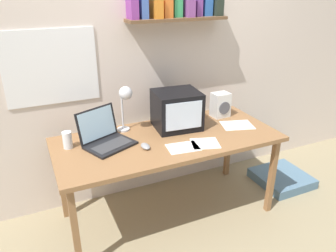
{
  "coord_description": "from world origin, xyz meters",
  "views": [
    {
      "loc": [
        -0.97,
        -2.13,
        1.87
      ],
      "look_at": [
        0.0,
        0.0,
        0.84
      ],
      "focal_mm": 35.0,
      "sensor_mm": 36.0,
      "label": 1
    }
  ],
  "objects_px": {
    "computer_mouse": "(145,146)",
    "printed_handout": "(237,125)",
    "desk_lamp": "(125,98)",
    "space_heater": "(220,105)",
    "laptop": "(105,136)",
    "juice_glass": "(68,141)",
    "loose_paper_near_monitor": "(183,147)",
    "floor_cushion": "(282,178)",
    "corner_desk": "(168,144)",
    "loose_paper_near_laptop": "(205,143)",
    "crt_monitor": "(177,110)"
  },
  "relations": [
    {
      "from": "desk_lamp",
      "to": "juice_glass",
      "type": "xyz_separation_m",
      "value": [
        -0.48,
        -0.09,
        -0.24
      ]
    },
    {
      "from": "crt_monitor",
      "to": "desk_lamp",
      "type": "distance_m",
      "value": 0.44
    },
    {
      "from": "corner_desk",
      "to": "loose_paper_near_laptop",
      "type": "relative_size",
      "value": 7.0
    },
    {
      "from": "computer_mouse",
      "to": "floor_cushion",
      "type": "relative_size",
      "value": 0.22
    },
    {
      "from": "juice_glass",
      "to": "space_heater",
      "type": "height_order",
      "value": "space_heater"
    },
    {
      "from": "desk_lamp",
      "to": "space_heater",
      "type": "relative_size",
      "value": 1.77
    },
    {
      "from": "space_heater",
      "to": "laptop",
      "type": "bearing_deg",
      "value": -176.91
    },
    {
      "from": "computer_mouse",
      "to": "printed_handout",
      "type": "xyz_separation_m",
      "value": [
        0.87,
        0.07,
        -0.01
      ]
    },
    {
      "from": "corner_desk",
      "to": "desk_lamp",
      "type": "xyz_separation_m",
      "value": [
        -0.26,
        0.23,
        0.35
      ]
    },
    {
      "from": "space_heater",
      "to": "loose_paper_near_monitor",
      "type": "distance_m",
      "value": 0.73
    },
    {
      "from": "laptop",
      "to": "space_heater",
      "type": "height_order",
      "value": "laptop"
    },
    {
      "from": "corner_desk",
      "to": "printed_handout",
      "type": "distance_m",
      "value": 0.65
    },
    {
      "from": "space_heater",
      "to": "computer_mouse",
      "type": "height_order",
      "value": "space_heater"
    },
    {
      "from": "space_heater",
      "to": "loose_paper_near_monitor",
      "type": "xyz_separation_m",
      "value": [
        -0.59,
        -0.42,
        -0.11
      ]
    },
    {
      "from": "corner_desk",
      "to": "laptop",
      "type": "bearing_deg",
      "value": 168.33
    },
    {
      "from": "corner_desk",
      "to": "space_heater",
      "type": "distance_m",
      "value": 0.68
    },
    {
      "from": "floor_cushion",
      "to": "printed_handout",
      "type": "bearing_deg",
      "value": 179.11
    },
    {
      "from": "computer_mouse",
      "to": "loose_paper_near_monitor",
      "type": "height_order",
      "value": "computer_mouse"
    },
    {
      "from": "loose_paper_near_monitor",
      "to": "floor_cushion",
      "type": "relative_size",
      "value": 0.52
    },
    {
      "from": "juice_glass",
      "to": "loose_paper_near_monitor",
      "type": "bearing_deg",
      "value": -24.38
    },
    {
      "from": "laptop",
      "to": "juice_glass",
      "type": "bearing_deg",
      "value": 146.31
    },
    {
      "from": "laptop",
      "to": "floor_cushion",
      "type": "bearing_deg",
      "value": -28.04
    },
    {
      "from": "laptop",
      "to": "floor_cushion",
      "type": "distance_m",
      "value": 1.9
    },
    {
      "from": "loose_paper_near_monitor",
      "to": "floor_cushion",
      "type": "bearing_deg",
      "value": 7.88
    },
    {
      "from": "crt_monitor",
      "to": "loose_paper_near_monitor",
      "type": "relative_size",
      "value": 1.57
    },
    {
      "from": "desk_lamp",
      "to": "computer_mouse",
      "type": "distance_m",
      "value": 0.43
    },
    {
      "from": "space_heater",
      "to": "printed_handout",
      "type": "distance_m",
      "value": 0.27
    },
    {
      "from": "space_heater",
      "to": "loose_paper_near_laptop",
      "type": "height_order",
      "value": "space_heater"
    },
    {
      "from": "laptop",
      "to": "computer_mouse",
      "type": "height_order",
      "value": "laptop"
    },
    {
      "from": "loose_paper_near_laptop",
      "to": "desk_lamp",
      "type": "bearing_deg",
      "value": 136.86
    },
    {
      "from": "printed_handout",
      "to": "floor_cushion",
      "type": "bearing_deg",
      "value": -0.89
    },
    {
      "from": "laptop",
      "to": "desk_lamp",
      "type": "distance_m",
      "value": 0.34
    },
    {
      "from": "crt_monitor",
      "to": "loose_paper_near_laptop",
      "type": "height_order",
      "value": "crt_monitor"
    },
    {
      "from": "desk_lamp",
      "to": "space_heater",
      "type": "distance_m",
      "value": 0.9
    },
    {
      "from": "corner_desk",
      "to": "space_heater",
      "type": "relative_size",
      "value": 7.99
    },
    {
      "from": "corner_desk",
      "to": "desk_lamp",
      "type": "distance_m",
      "value": 0.5
    },
    {
      "from": "corner_desk",
      "to": "crt_monitor",
      "type": "relative_size",
      "value": 4.46
    },
    {
      "from": "floor_cushion",
      "to": "desk_lamp",
      "type": "bearing_deg",
      "value": 169.86
    },
    {
      "from": "desk_lamp",
      "to": "loose_paper_near_monitor",
      "type": "height_order",
      "value": "desk_lamp"
    },
    {
      "from": "desk_lamp",
      "to": "loose_paper_near_monitor",
      "type": "bearing_deg",
      "value": -71.7
    },
    {
      "from": "space_heater",
      "to": "floor_cushion",
      "type": "xyz_separation_m",
      "value": [
        0.63,
        -0.25,
        -0.8
      ]
    },
    {
      "from": "computer_mouse",
      "to": "printed_handout",
      "type": "relative_size",
      "value": 0.35
    },
    {
      "from": "juice_glass",
      "to": "loose_paper_near_monitor",
      "type": "relative_size",
      "value": 0.51
    },
    {
      "from": "corner_desk",
      "to": "juice_glass",
      "type": "bearing_deg",
      "value": 168.87
    },
    {
      "from": "laptop",
      "to": "loose_paper_near_monitor",
      "type": "bearing_deg",
      "value": -54.35
    },
    {
      "from": "desk_lamp",
      "to": "floor_cushion",
      "type": "distance_m",
      "value": 1.83
    },
    {
      "from": "computer_mouse",
      "to": "printed_handout",
      "type": "height_order",
      "value": "computer_mouse"
    },
    {
      "from": "corner_desk",
      "to": "desk_lamp",
      "type": "bearing_deg",
      "value": 138.52
    },
    {
      "from": "corner_desk",
      "to": "space_heater",
      "type": "bearing_deg",
      "value": 19.11
    },
    {
      "from": "printed_handout",
      "to": "laptop",
      "type": "bearing_deg",
      "value": 173.55
    }
  ]
}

